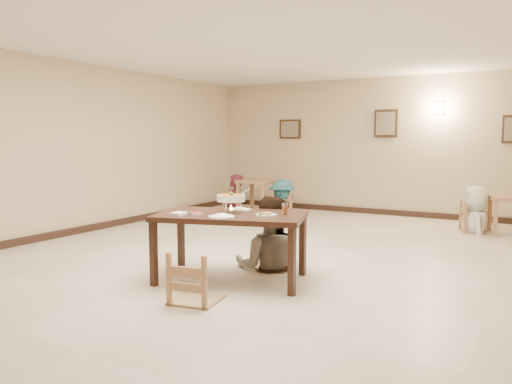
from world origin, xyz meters
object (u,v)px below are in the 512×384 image
Objects in this scene: bg_diner_a at (235,174)px; bg_diner_c at (477,185)px; main_table at (231,220)px; bg_table_right at (510,204)px; chair_far at (271,228)px; bg_table_left at (258,186)px; drink_glass at (285,209)px; bg_chair_ll at (235,191)px; bg_diner_b at (282,179)px; chair_near at (196,253)px; main_diner at (269,196)px; curry_warmer at (231,198)px; bg_chair_rl at (476,204)px; bg_chair_lr at (282,195)px.

bg_diner_c is at bearing 73.82° from bg_diner_a.
bg_table_right is (2.69, 4.85, -0.18)m from main_table.
main_table is at bearing -92.48° from chair_far.
chair_far is 4.75m from bg_table_left.
drink_glass is 0.14× the size of bg_chair_ll.
bg_diner_c is (2.04, 4.00, 0.32)m from chair_far.
bg_diner_a is at bearing 63.52° from bg_diner_b.
bg_table_right is (2.58, 5.68, 0.03)m from chair_near.
drink_glass is at bearing -44.26° from chair_far.
bg_diner_a is at bearing 178.92° from bg_table_left.
bg_diner_c is at bearing -173.24° from bg_table_right.
chair_far is (0.11, 0.79, -0.20)m from main_table.
bg_table_right is 0.86× the size of bg_chair_ll.
main_diner is 0.71m from curry_warmer.
bg_chair_rl is 0.61× the size of bg_diner_c.
curry_warmer is 0.42× the size of bg_chair_lr.
curry_warmer is 5.12m from bg_diner_b.
bg_diner_b is at bearing -108.98° from bg_diner_c.
main_table is at bearing -0.33° from bg_chair_lr.
chair_far is at bearing -100.04° from chair_near.
chair_far is at bearing 4.40° from bg_chair_lr.
chair_near reaches higher than bg_table_right.
chair_far is 1.01× the size of bg_chair_rl.
main_table is at bearing 137.69° from bg_chair_rl.
bg_table_left is 0.63m from bg_chair_ll.
curry_warmer reaches higher than bg_chair_lr.
bg_diner_b is at bearing 70.88° from bg_chair_rl.
bg_diner_b is at bearing 93.38° from main_table.
chair_far is 0.81m from drink_glass.
bg_chair_lr reaches higher than bg_table_left.
drink_glass is 5.85m from bg_chair_ll.
bg_table_left is 0.48× the size of bg_diner_b.
bg_table_left is 5.06m from bg_table_right.
bg_diner_b is at bearing -100.99° from bg_chair_ll.
chair_near is 6.46m from bg_chair_ll.
bg_diner_b reaches higher than bg_table_right.
bg_diner_a is 5.14m from bg_diner_c.
bg_table_right is 0.48× the size of bg_diner_c.
main_table is at bearing -61.85° from curry_warmer.
bg_diner_c is (-0.54, -0.06, 0.31)m from bg_table_right.
main_diner is (0.11, 0.74, 0.22)m from main_table.
bg_chair_ll is 0.39m from bg_diner_a.
bg_table_left is (-2.48, 4.10, -0.31)m from main_diner.
bg_chair_ll is at bearing 63.52° from bg_diner_b.
bg_chair_ll reaches higher than bg_table_left.
drink_glass is 0.08× the size of bg_diner_b.
drink_glass is (0.48, -0.56, 0.34)m from chair_far.
bg_diner_c is at bearing -138.17° from main_diner.
bg_table_left is at bearing 122.73° from drink_glass.
main_table is at bearing -42.17° from bg_diner_c.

